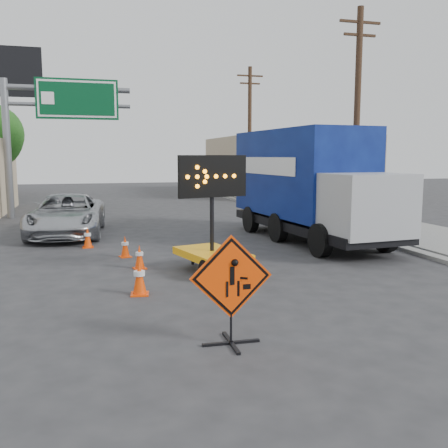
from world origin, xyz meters
name	(u,v)px	position (x,y,z in m)	size (l,w,h in m)	color
ground	(245,320)	(0.00, 0.00, 0.00)	(100.00, 100.00, 0.00)	#2D2D30
curb_right	(289,215)	(7.20, 15.00, 0.06)	(0.40, 60.00, 0.12)	gray
sidewalk_right	(330,213)	(9.50, 15.00, 0.07)	(4.00, 60.00, 0.15)	gray
building_right_far	(284,165)	(13.00, 30.00, 2.30)	(10.00, 14.00, 4.60)	tan
highway_gantry	(50,115)	(-4.43, 17.96, 5.07)	(6.18, 0.38, 6.90)	slate
utility_pole_near	(357,116)	(8.00, 10.00, 4.68)	(1.80, 0.26, 9.00)	#40291B
utility_pole_far	(250,132)	(8.00, 24.00, 4.68)	(1.80, 0.26, 9.00)	#40291B
construction_sign	(231,287)	(-0.61, -1.12, 0.96)	(1.38, 0.97, 1.82)	black
arrow_board	(212,247)	(0.33, 3.93, 0.69)	(1.92, 2.43, 3.10)	#FFAC0E
pickup_truck	(67,215)	(-3.60, 11.52, 0.80)	(2.66, 5.76, 1.60)	#B1B4B9
box_truck	(309,191)	(4.99, 7.98, 1.82)	(3.22, 8.64, 4.02)	black
cone_a	(139,278)	(-1.75, 2.26, 0.39)	(0.44, 0.44, 0.77)	#F94005
cone_b	(139,257)	(-1.48, 4.87, 0.33)	(0.39, 0.39, 0.66)	#F94005
cone_c	(125,246)	(-1.74, 6.61, 0.33)	(0.40, 0.40, 0.66)	#F94005
cone_d	(88,237)	(-2.84, 8.57, 0.35)	(0.36, 0.36, 0.70)	#F94005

